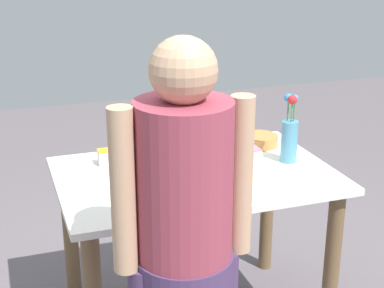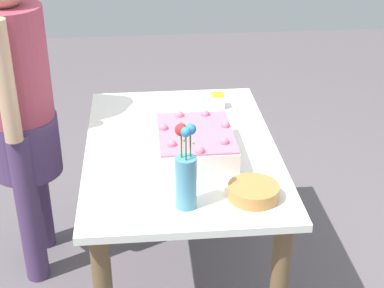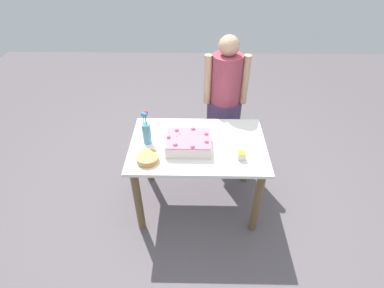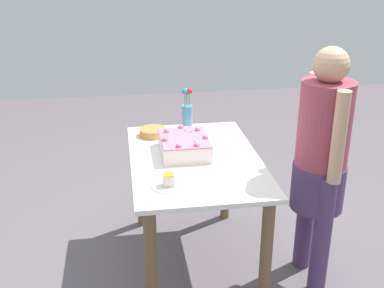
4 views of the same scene
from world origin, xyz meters
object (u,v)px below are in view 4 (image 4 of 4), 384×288
(cake_knife, at_px, (230,179))
(serving_plate_with_slice, at_px, (168,183))
(flower_vase, at_px, (187,115))
(person_standing, at_px, (321,156))
(sheet_cake, at_px, (185,145))
(fruit_bowl, at_px, (153,132))

(cake_knife, bearing_deg, serving_plate_with_slice, -7.06)
(cake_knife, relative_size, flower_vase, 0.57)
(cake_knife, xyz_separation_m, person_standing, (0.04, -0.55, 0.09))
(sheet_cake, relative_size, serving_plate_with_slice, 2.05)
(sheet_cake, bearing_deg, flower_vase, -10.74)
(serving_plate_with_slice, height_order, cake_knife, serving_plate_with_slice)
(serving_plate_with_slice, height_order, flower_vase, flower_vase)
(serving_plate_with_slice, relative_size, flower_vase, 0.58)
(sheet_cake, distance_m, fruit_bowl, 0.38)
(sheet_cake, xyz_separation_m, fruit_bowl, (0.33, 0.18, -0.03))
(sheet_cake, distance_m, person_standing, 0.83)
(serving_plate_with_slice, relative_size, person_standing, 0.13)
(fruit_bowl, xyz_separation_m, person_standing, (-0.70, -0.93, 0.06))
(flower_vase, xyz_separation_m, fruit_bowl, (-0.03, 0.24, -0.10))
(cake_knife, height_order, flower_vase, flower_vase)
(flower_vase, bearing_deg, fruit_bowl, 97.43)
(serving_plate_with_slice, distance_m, person_standing, 0.91)
(sheet_cake, height_order, serving_plate_with_slice, sheet_cake)
(sheet_cake, bearing_deg, fruit_bowl, 27.86)
(cake_knife, xyz_separation_m, flower_vase, (0.77, 0.14, 0.13))
(sheet_cake, bearing_deg, cake_knife, -153.32)
(sheet_cake, height_order, person_standing, person_standing)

